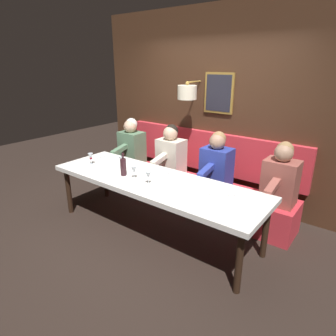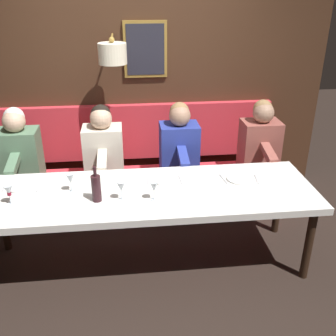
# 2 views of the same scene
# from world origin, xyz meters

# --- Properties ---
(ground_plane) EXTENTS (12.00, 12.00, 0.00)m
(ground_plane) POSITION_xyz_m (0.00, 0.00, 0.00)
(ground_plane) COLOR black
(dining_table) EXTENTS (0.90, 2.87, 0.74)m
(dining_table) POSITION_xyz_m (0.00, 0.00, 0.68)
(dining_table) COLOR silver
(dining_table) RESTS_ON ground_plane
(banquette_bench) EXTENTS (0.52, 3.07, 0.45)m
(banquette_bench) POSITION_xyz_m (0.89, 0.00, 0.23)
(banquette_bench) COLOR red
(banquette_bench) RESTS_ON ground_plane
(back_wall_panel) EXTENTS (0.59, 4.27, 2.90)m
(back_wall_panel) POSITION_xyz_m (1.46, 0.00, 1.36)
(back_wall_panel) COLOR #422819
(back_wall_panel) RESTS_ON ground_plane
(diner_nearest) EXTENTS (0.60, 0.40, 0.79)m
(diner_nearest) POSITION_xyz_m (0.88, -1.27, 0.82)
(diner_nearest) COLOR #934C42
(diner_nearest) RESTS_ON banquette_bench
(diner_near) EXTENTS (0.60, 0.40, 0.79)m
(diner_near) POSITION_xyz_m (0.88, -0.40, 0.82)
(diner_near) COLOR #283893
(diner_near) RESTS_ON banquette_bench
(diner_middle) EXTENTS (0.60, 0.40, 0.79)m
(diner_middle) POSITION_xyz_m (0.88, 0.39, 0.82)
(diner_middle) COLOR beige
(diner_middle) RESTS_ON banquette_bench
(diner_far) EXTENTS (0.60, 0.40, 0.79)m
(diner_far) POSITION_xyz_m (0.88, 1.23, 0.82)
(diner_far) COLOR #567A5B
(diner_far) RESTS_ON banquette_bench
(place_setting_0) EXTENTS (0.24, 0.31, 0.01)m
(place_setting_0) POSITION_xyz_m (0.18, -0.17, 0.75)
(place_setting_0) COLOR white
(place_setting_0) RESTS_ON dining_table
(place_setting_1) EXTENTS (0.24, 0.33, 0.01)m
(place_setting_1) POSITION_xyz_m (0.12, -0.84, 0.75)
(place_setting_1) COLOR white
(place_setting_1) RESTS_ON dining_table
(place_setting_2) EXTENTS (0.24, 0.31, 0.01)m
(place_setting_2) POSITION_xyz_m (0.19, 1.06, 0.75)
(place_setting_2) COLOR white
(place_setting_2) RESTS_ON dining_table
(wine_glass_0) EXTENTS (0.07, 0.07, 0.16)m
(wine_glass_0) POSITION_xyz_m (-0.13, 0.21, 0.86)
(wine_glass_0) COLOR silver
(wine_glass_0) RESTS_ON dining_table
(wine_glass_1) EXTENTS (0.07, 0.07, 0.16)m
(wine_glass_1) POSITION_xyz_m (0.06, 0.62, 0.86)
(wine_glass_1) COLOR silver
(wine_glass_1) RESTS_ON dining_table
(wine_glass_2) EXTENTS (0.07, 0.07, 0.16)m
(wine_glass_2) POSITION_xyz_m (-0.10, 1.08, 0.86)
(wine_glass_2) COLOR silver
(wine_glass_2) RESTS_ON dining_table
(wine_glass_3) EXTENTS (0.07, 0.07, 0.16)m
(wine_glass_3) POSITION_xyz_m (-0.16, -0.05, 0.86)
(wine_glass_3) COLOR silver
(wine_glass_3) RESTS_ON dining_table
(wine_bottle) EXTENTS (0.08, 0.08, 0.30)m
(wine_bottle) POSITION_xyz_m (-0.12, 0.40, 0.86)
(wine_bottle) COLOR #33191E
(wine_bottle) RESTS_ON dining_table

